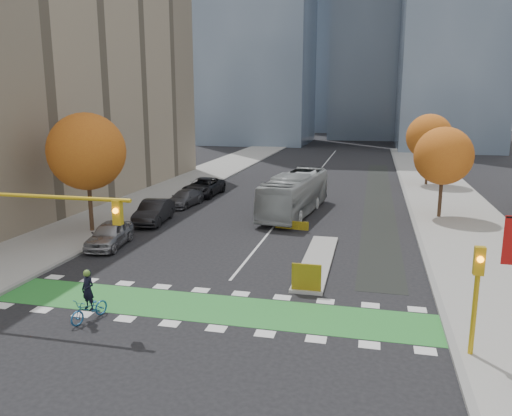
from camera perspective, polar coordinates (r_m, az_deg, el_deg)
The scene contains 22 objects.
ground at distance 21.28m, azimuth -6.85°, elevation -12.81°, with size 300.00×300.00×0.00m, color black.
sidewalk_west at distance 44.05m, azimuth -14.51°, elevation 0.11°, with size 7.00×120.00×0.15m, color gray.
sidewalk_east at distance 39.66m, azimuth 22.62°, elevation -1.75°, with size 7.00×120.00×0.15m, color gray.
curb_west at distance 42.55m, azimuth -10.32°, elevation -0.11°, with size 0.30×120.00×0.16m, color gray.
curb_east at distance 39.22m, azimuth 17.58°, elevation -1.52°, with size 0.30×120.00×0.16m, color gray.
bike_crossing at distance 22.56m, azimuth -5.53°, elevation -11.26°, with size 20.00×3.00×0.01m, color #298031.
centre_line at distance 59.15m, azimuth 6.51°, elevation 3.34°, with size 0.15×70.00×0.01m, color silver.
bike_lane_paint at distance 48.90m, azimuth 13.85°, elevation 1.23°, with size 2.50×50.00×0.01m, color black.
median_island at distance 28.62m, azimuth 7.02°, elevation -6.01°, with size 1.60×10.00×0.16m, color gray.
hazard_board at distance 23.88m, azimuth 5.77°, elevation -7.87°, with size 1.40×0.12×1.30m, color yellow.
building_west at distance 50.67m, azimuth -25.15°, elevation 15.04°, with size 16.00×44.00×25.00m, color gray.
tree_west at distance 35.62m, azimuth -18.79°, elevation 6.12°, with size 5.20×5.20×8.22m.
tree_east_near at distance 40.62m, azimuth 20.64°, elevation 5.58°, with size 4.40×4.40×7.08m.
tree_east_far at distance 56.48m, azimuth 19.19°, elevation 7.69°, with size 4.80×4.80×7.65m.
traffic_signal_west at distance 23.44m, azimuth -26.11°, elevation -1.21°, with size 8.53×0.56×5.20m.
traffic_signal_east at distance 18.99m, azimuth 23.93°, elevation -8.03°, with size 0.35×0.43×4.10m.
cyclist at distance 22.10m, azimuth -18.54°, elevation -10.33°, with size 1.19×2.02×2.21m.
bus at distance 40.31m, azimuth 4.48°, elevation 1.65°, with size 2.77×11.82×3.29m, color #999FA0.
parked_car_a at distance 32.49m, azimuth -16.37°, elevation -2.91°, with size 1.88×4.67×1.59m, color #98989D.
parked_car_b at distance 38.01m, azimuth -11.60°, elevation -0.43°, with size 1.80×5.16×1.70m, color black.
parked_car_c at distance 43.76m, azimuth -8.17°, elevation 1.12°, with size 1.92×4.73×1.37m, color #4D4D52.
parked_car_d at distance 48.34m, azimuth -6.03°, elevation 2.40°, with size 2.80×6.06×1.68m, color black.
Camera 1 is at (6.80, -18.08, 8.93)m, focal length 35.00 mm.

